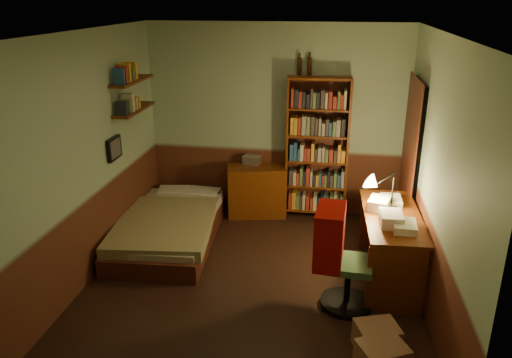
# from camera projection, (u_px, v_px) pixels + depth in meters

# --- Properties ---
(floor) EXTENTS (3.50, 4.00, 0.02)m
(floor) POSITION_uv_depth(u_px,v_px,m) (252.00, 283.00, 5.40)
(floor) COLOR black
(floor) RESTS_ON ground
(ceiling) EXTENTS (3.50, 4.00, 0.02)m
(ceiling) POSITION_uv_depth(u_px,v_px,m) (252.00, 31.00, 4.49)
(ceiling) COLOR silver
(ceiling) RESTS_ON wall_back
(wall_back) EXTENTS (3.50, 0.02, 2.60)m
(wall_back) POSITION_uv_depth(u_px,v_px,m) (276.00, 121.00, 6.80)
(wall_back) COLOR #8FA887
(wall_back) RESTS_ON ground
(wall_left) EXTENTS (0.02, 4.00, 2.60)m
(wall_left) POSITION_uv_depth(u_px,v_px,m) (86.00, 160.00, 5.20)
(wall_left) COLOR #8FA887
(wall_left) RESTS_ON ground
(wall_right) EXTENTS (0.02, 4.00, 2.60)m
(wall_right) POSITION_uv_depth(u_px,v_px,m) (437.00, 178.00, 4.68)
(wall_right) COLOR #8FA887
(wall_right) RESTS_ON ground
(wall_front) EXTENTS (3.50, 0.02, 2.60)m
(wall_front) POSITION_uv_depth(u_px,v_px,m) (199.00, 274.00, 3.08)
(wall_front) COLOR #8FA887
(wall_front) RESTS_ON ground
(doorway) EXTENTS (0.06, 0.90, 2.00)m
(doorway) POSITION_uv_depth(u_px,v_px,m) (411.00, 165.00, 6.00)
(doorway) COLOR black
(doorway) RESTS_ON ground
(door_trim) EXTENTS (0.02, 0.98, 2.08)m
(door_trim) POSITION_uv_depth(u_px,v_px,m) (408.00, 164.00, 6.00)
(door_trim) COLOR #3F1A10
(door_trim) RESTS_ON ground
(bed) EXTENTS (1.19, 2.08, 0.60)m
(bed) POSITION_uv_depth(u_px,v_px,m) (170.00, 218.00, 6.24)
(bed) COLOR olive
(bed) RESTS_ON ground
(dresser) EXTENTS (0.86, 0.55, 0.71)m
(dresser) POSITION_uv_depth(u_px,v_px,m) (257.00, 191.00, 6.94)
(dresser) COLOR #54240A
(dresser) RESTS_ON ground
(mini_stereo) EXTENTS (0.25, 0.21, 0.12)m
(mini_stereo) POSITION_uv_depth(u_px,v_px,m) (252.00, 160.00, 6.92)
(mini_stereo) COLOR #B2B2B7
(mini_stereo) RESTS_ON dresser
(bookshelf) EXTENTS (0.84, 0.30, 1.93)m
(bookshelf) POSITION_uv_depth(u_px,v_px,m) (317.00, 150.00, 6.69)
(bookshelf) COLOR #54240A
(bookshelf) RESTS_ON ground
(bottle_left) EXTENTS (0.08, 0.08, 0.23)m
(bottle_left) POSITION_uv_depth(u_px,v_px,m) (299.00, 66.00, 6.45)
(bottle_left) COLOR black
(bottle_left) RESTS_ON bookshelf
(bottle_right) EXTENTS (0.07, 0.07, 0.23)m
(bottle_right) POSITION_uv_depth(u_px,v_px,m) (309.00, 66.00, 6.43)
(bottle_right) COLOR black
(bottle_right) RESTS_ON bookshelf
(desk) EXTENTS (0.63, 1.42, 0.75)m
(desk) POSITION_uv_depth(u_px,v_px,m) (389.00, 246.00, 5.37)
(desk) COLOR #54240A
(desk) RESTS_ON ground
(paper_stack) EXTENTS (0.27, 0.33, 0.11)m
(paper_stack) POSITION_uv_depth(u_px,v_px,m) (379.00, 203.00, 5.37)
(paper_stack) COLOR silver
(paper_stack) RESTS_ON desk
(desk_lamp) EXTENTS (0.18, 0.18, 0.57)m
(desk_lamp) POSITION_uv_depth(u_px,v_px,m) (393.00, 183.00, 5.30)
(desk_lamp) COLOR black
(desk_lamp) RESTS_ON desk
(office_chair) EXTENTS (0.54, 0.48, 1.01)m
(office_chair) POSITION_uv_depth(u_px,v_px,m) (349.00, 261.00, 4.82)
(office_chair) COLOR #376137
(office_chair) RESTS_ON ground
(red_jacket) EXTENTS (0.29, 0.50, 0.57)m
(red_jacket) POSITION_uv_depth(u_px,v_px,m) (327.00, 174.00, 4.78)
(red_jacket) COLOR #B20B07
(red_jacket) RESTS_ON office_chair
(wall_shelf_lower) EXTENTS (0.20, 0.90, 0.03)m
(wall_shelf_lower) POSITION_uv_depth(u_px,v_px,m) (135.00, 110.00, 6.10)
(wall_shelf_lower) COLOR #54240A
(wall_shelf_lower) RESTS_ON wall_left
(wall_shelf_upper) EXTENTS (0.20, 0.90, 0.03)m
(wall_shelf_upper) POSITION_uv_depth(u_px,v_px,m) (132.00, 81.00, 5.97)
(wall_shelf_upper) COLOR #54240A
(wall_shelf_upper) RESTS_ON wall_left
(framed_picture) EXTENTS (0.04, 0.32, 0.26)m
(framed_picture) POSITION_uv_depth(u_px,v_px,m) (114.00, 148.00, 5.77)
(framed_picture) COLOR black
(framed_picture) RESTS_ON wall_left
(cardboard_box_b) EXTENTS (0.43, 0.39, 0.25)m
(cardboard_box_b) POSITION_uv_depth(u_px,v_px,m) (377.00, 338.00, 4.33)
(cardboard_box_b) COLOR #855E45
(cardboard_box_b) RESTS_ON ground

